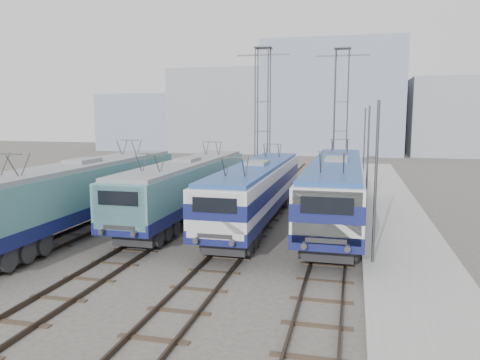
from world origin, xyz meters
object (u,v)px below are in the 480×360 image
catenary_tower_east (341,112)px  locomotive_center_left (186,184)px  catenary_tower_west (263,112)px  mast_rear (364,147)px  mast_mid (368,159)px  locomotive_center_right (257,187)px  locomotive_far_left (81,190)px  mast_front (375,187)px  locomotive_far_right (336,186)px

catenary_tower_east → locomotive_center_left: bearing=-120.4°
catenary_tower_west → mast_rear: catenary_tower_west is taller
mast_mid → mast_rear: bearing=90.0°
locomotive_center_right → catenary_tower_west: catenary_tower_west is taller
locomotive_far_left → locomotive_center_left: bearing=43.9°
mast_mid → catenary_tower_east: bearing=101.9°
locomotive_far_left → locomotive_center_right: locomotive_far_left is taller
catenary_tower_east → mast_front: (2.10, -22.00, -3.14)m
locomotive_far_left → mast_rear: 26.24m
locomotive_far_right → locomotive_far_left: bearing=-161.4°
catenary_tower_west → mast_mid: 12.16m
locomotive_far_right → mast_rear: (1.85, 16.70, 1.13)m
mast_front → mast_mid: same height
locomotive_center_left → catenary_tower_east: catenary_tower_east is taller
catenary_tower_west → mast_front: 22.00m
catenary_tower_west → locomotive_center_left: bearing=-99.9°
locomotive_far_right → catenary_tower_east: (-0.25, 14.70, 4.27)m
locomotive_far_left → mast_rear: mast_rear is taller
locomotive_center_right → catenary_tower_west: size_ratio=1.44×
locomotive_far_right → mast_rear: size_ratio=2.66×
locomotive_center_left → catenary_tower_east: size_ratio=1.46×
locomotive_far_left → locomotive_center_right: bearing=23.5°
locomotive_center_right → catenary_tower_east: catenary_tower_east is taller
locomotive_center_right → mast_front: size_ratio=2.47×
catenary_tower_east → catenary_tower_west: bearing=-162.9°
catenary_tower_west → mast_front: (8.60, -20.00, -3.14)m
catenary_tower_west → mast_mid: bearing=-42.9°
catenary_tower_west → mast_rear: (8.60, 4.00, -3.14)m
catenary_tower_east → mast_mid: bearing=-78.1°
locomotive_center_left → locomotive_center_right: locomotive_center_left is taller
locomotive_center_right → catenary_tower_west: (-2.25, 13.35, 4.43)m
locomotive_center_left → locomotive_far_right: bearing=1.4°
catenary_tower_west → mast_front: bearing=-66.7°
locomotive_far_right → mast_front: bearing=-75.8°
catenary_tower_west → mast_mid: (8.60, -8.00, -3.14)m
locomotive_center_left → locomotive_far_right: 9.00m
locomotive_center_right → locomotive_far_right: 4.55m
locomotive_far_left → catenary_tower_west: 19.02m
locomotive_center_right → mast_front: mast_front is taller
locomotive_center_right → mast_rear: bearing=69.9°
mast_front → mast_mid: bearing=90.0°
mast_front → locomotive_center_right: bearing=133.7°
mast_front → locomotive_far_right: bearing=104.2°
locomotive_far_left → locomotive_center_left: locomotive_far_left is taller
locomotive_far_left → mast_mid: bearing=31.1°
locomotive_center_left → mast_mid: (10.85, 4.93, 1.31)m
catenary_tower_east → mast_rear: size_ratio=1.71×
locomotive_center_left → locomotive_center_right: (4.50, -0.41, 0.03)m
mast_front → mast_rear: (0.00, 24.00, 0.00)m
locomotive_center_left → locomotive_center_right: size_ratio=1.01×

